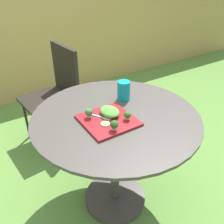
# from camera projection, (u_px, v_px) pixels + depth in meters

# --- Properties ---
(ground_plane) EXTENTS (12.00, 12.00, 0.00)m
(ground_plane) POSITION_uv_depth(u_px,v_px,m) (115.00, 199.00, 1.78)
(ground_plane) COLOR #568438
(bamboo_fence) EXTENTS (8.00, 0.08, 1.23)m
(bamboo_fence) POSITION_uv_depth(u_px,v_px,m) (26.00, 51.00, 2.87)
(bamboo_fence) COLOR #A8894C
(bamboo_fence) RESTS_ON ground_plane
(patio_table) EXTENTS (0.98, 0.98, 0.74)m
(patio_table) POSITION_uv_depth(u_px,v_px,m) (115.00, 147.00, 1.52)
(patio_table) COLOR #423D38
(patio_table) RESTS_ON ground_plane
(patio_chair) EXTENTS (0.48, 0.48, 0.90)m
(patio_chair) POSITION_uv_depth(u_px,v_px,m) (56.00, 89.00, 2.18)
(patio_chair) COLOR black
(patio_chair) RESTS_ON ground_plane
(salad_plate) EXTENTS (0.28, 0.28, 0.01)m
(salad_plate) POSITION_uv_depth(u_px,v_px,m) (108.00, 120.00, 1.33)
(salad_plate) COLOR maroon
(salad_plate) RESTS_ON patio_table
(drinking_glass) EXTENTS (0.08, 0.08, 0.13)m
(drinking_glass) POSITION_uv_depth(u_px,v_px,m) (124.00, 92.00, 1.53)
(drinking_glass) COLOR #0F8C93
(drinking_glass) RESTS_ON patio_table
(fork) EXTENTS (0.10, 0.14, 0.00)m
(fork) POSITION_uv_depth(u_px,v_px,m) (101.00, 117.00, 1.35)
(fork) COLOR silver
(fork) RESTS_ON salad_plate
(lettuce_mound) EXTENTS (0.10, 0.13, 0.04)m
(lettuce_mound) POSITION_uv_depth(u_px,v_px,m) (109.00, 111.00, 1.36)
(lettuce_mound) COLOR #519338
(lettuce_mound) RESTS_ON salad_plate
(broccoli_floret_0) EXTENTS (0.04, 0.04, 0.06)m
(broccoli_floret_0) POSITION_uv_depth(u_px,v_px,m) (114.00, 125.00, 1.22)
(broccoli_floret_0) COLOR #99B770
(broccoli_floret_0) RESTS_ON salad_plate
(broccoli_floret_1) EXTENTS (0.04, 0.04, 0.05)m
(broccoli_floret_1) POSITION_uv_depth(u_px,v_px,m) (127.00, 115.00, 1.31)
(broccoli_floret_1) COLOR #99B770
(broccoli_floret_1) RESTS_ON salad_plate
(broccoli_floret_2) EXTENTS (0.04, 0.04, 0.06)m
(broccoli_floret_2) POSITION_uv_depth(u_px,v_px,m) (89.00, 112.00, 1.33)
(broccoli_floret_2) COLOR #99B770
(broccoli_floret_2) RESTS_ON salad_plate
(cucumber_slice_0) EXTENTS (0.05, 0.05, 0.01)m
(cucumber_slice_0) POSITION_uv_depth(u_px,v_px,m) (105.00, 124.00, 1.29)
(cucumber_slice_0) COLOR #8EB766
(cucumber_slice_0) RESTS_ON salad_plate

